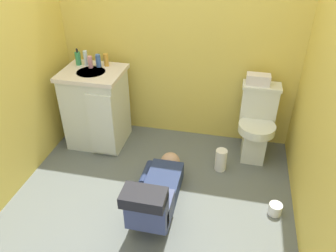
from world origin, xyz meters
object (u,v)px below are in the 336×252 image
Objects in this scene: vanity_cabinet at (97,107)px; bottle_amber at (106,60)px; tissue_box at (258,79)px; bottle_pink at (90,62)px; toilet at (257,124)px; toilet_paper_roll at (275,209)px; faucet at (97,61)px; paper_towel_roll at (221,160)px; bottle_blue at (98,61)px; person_plumber at (157,193)px; soap_dispenser at (78,58)px; bottle_clear at (86,58)px.

bottle_amber is at bearing 59.22° from vanity_cabinet.
bottle_pink is at bearing -175.58° from tissue_box.
toilet_paper_roll is (0.19, -0.79, -0.32)m from toilet.
paper_towel_roll is (1.33, -0.35, -0.76)m from faucet.
paper_towel_roll is (1.30, -0.32, -0.77)m from bottle_blue.
bottle_blue is at bearing 179.85° from toilet.
faucet is 1.59m from tissue_box.
faucet is at bearing -177.94° from tissue_box.
toilet is 3.33× the size of paper_towel_roll.
vanity_cabinet is 8.20× the size of faucet.
toilet is at bearing 46.80° from paper_towel_roll.
bottle_pink is 0.93× the size of bottle_blue.
paper_towel_roll is (-0.30, -0.32, -0.26)m from toilet.
bottle_pink is 2.17m from toilet_paper_roll.
tissue_box reaches higher than person_plumber.
vanity_cabinet is at bearing -33.10° from soap_dispenser.
bottle_amber is (0.10, 0.01, 0.01)m from faucet.
vanity_cabinet is at bearing 159.42° from toilet_paper_roll.
toilet is 6.30× the size of bottle_pink.
vanity_cabinet is 1.21m from person_plumber.
paper_towel_roll is at bearing -11.77° from bottle_pink.
vanity_cabinet reaches higher than toilet_paper_roll.
bottle_pink is (0.15, -0.05, -0.01)m from soap_dispenser.
vanity_cabinet reaches higher than person_plumber.
faucet is (-1.63, 0.03, 0.50)m from toilet.
bottle_pink is 0.95× the size of bottle_amber.
bottle_blue is (-1.55, -0.09, 0.08)m from tissue_box.
person_plumber is 4.84× the size of tissue_box.
bottle_pink is (-0.89, 0.91, 0.70)m from person_plumber.
vanity_cabinet is 0.52m from soap_dispenser.
bottle_clear is 0.21m from bottle_amber.
soap_dispenser is at bearing -176.71° from bottle_clear.
bottle_pink is at bearing 168.23° from paper_towel_roll.
tissue_box is 1.76× the size of bottle_amber.
paper_towel_roll reaches higher than toilet_paper_roll.
toilet_paper_roll is at bearing -22.23° from bottle_pink.
soap_dispenser is 0.74× the size of paper_towel_roll.
tissue_box is at bearing 1.83° from bottle_amber.
faucet reaches higher than tissue_box.
faucet is at bearing 155.54° from toilet_paper_roll.
faucet is 0.09× the size of person_plumber.
bottle_amber is (0.13, 0.08, 0.00)m from bottle_pink.
toilet is 1.62m from bottle_amber.
soap_dispenser is 1.51× the size of toilet_paper_roll.
bottle_amber is at bearing 154.10° from toilet_paper_roll.
toilet is 1.70m from faucet.
toilet_paper_roll is (0.97, 0.15, -0.13)m from person_plumber.
bottle_pink is (-0.04, -0.07, 0.01)m from faucet.
person_plumber is at bearing -44.56° from vanity_cabinet.
tissue_box is (1.58, 0.06, -0.07)m from faucet.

